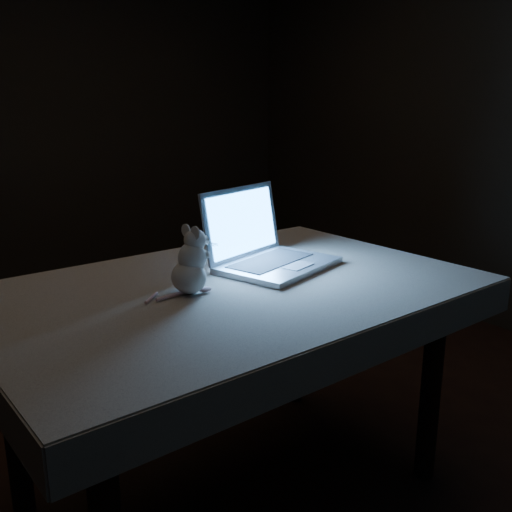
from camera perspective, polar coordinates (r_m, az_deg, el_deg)
floor at (r=2.82m, az=-6.76°, el=-15.90°), size 5.00×5.00×0.00m
back_wall at (r=4.79m, az=-21.79°, el=12.30°), size 4.50×0.04×2.60m
right_wall at (r=3.98m, az=23.17°, el=11.81°), size 0.04×5.00×2.60m
table at (r=2.14m, az=-2.34°, el=-13.70°), size 1.61×1.10×0.83m
tablecloth at (r=1.99m, az=-3.72°, el=-4.53°), size 1.92×1.55×0.12m
laptop at (r=2.13m, az=2.31°, el=2.61°), size 0.53×0.50×0.30m
plush_mouse at (r=1.86m, az=-6.79°, el=-0.43°), size 0.23×0.23×0.22m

